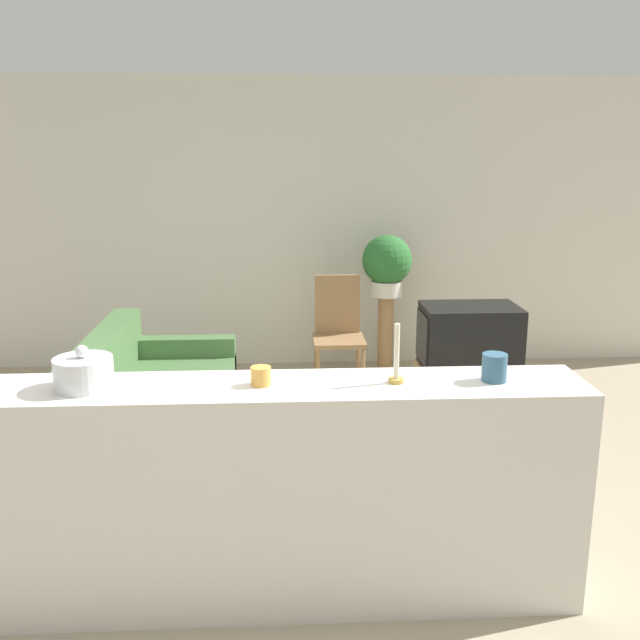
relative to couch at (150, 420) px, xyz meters
name	(u,v)px	position (x,y,z in m)	size (l,w,h in m)	color
ground_plane	(260,558)	(0.77, -1.23, -0.29)	(14.00, 14.00, 0.00)	tan
wall_back	(267,225)	(0.77, 2.20, 1.06)	(9.00, 0.06, 2.70)	silver
couch	(150,420)	(0.00, 0.00, 0.00)	(0.95, 2.06, 0.83)	#476B3D
tv_stand	(467,395)	(2.30, 0.53, -0.06)	(0.73, 0.50, 0.46)	#9E754C
television	(469,337)	(2.29, 0.53, 0.40)	(0.72, 0.47, 0.47)	black
wooden_chair	(338,328)	(1.39, 1.45, 0.24)	(0.44, 0.44, 0.98)	#9E754C
plant_stand	(385,335)	(1.85, 1.79, 0.08)	(0.14, 0.14, 0.74)	#9E754C
potted_plant	(387,263)	(1.85, 1.79, 0.75)	(0.45, 0.45, 0.56)	white
foreground_counter	(255,495)	(0.77, -1.56, 0.24)	(2.98, 0.44, 1.06)	silver
decorative_bowl	(84,373)	(0.04, -1.56, 0.84)	(0.25, 0.25, 0.19)	silver
candle_jar	(261,376)	(0.80, -1.56, 0.81)	(0.09, 0.09, 0.08)	gold
candlestick	(396,363)	(1.40, -1.56, 0.86)	(0.07, 0.07, 0.27)	#B7933D
coffee_tin	(494,367)	(1.84, -1.56, 0.83)	(0.11, 0.11, 0.13)	#335B75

